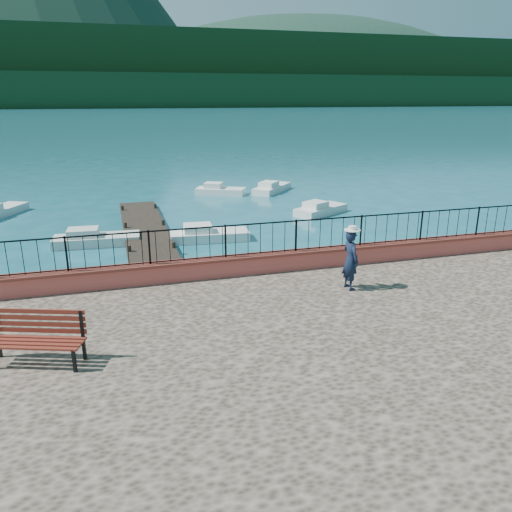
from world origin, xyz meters
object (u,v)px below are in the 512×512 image
boat_2 (321,207)px  person (350,260)px  park_bench (36,349)px  boat_4 (220,188)px  boat_0 (96,236)px  boat_1 (209,232)px  boat_5 (272,186)px

boat_2 → person: bearing=-139.4°
park_bench → boat_4: 24.50m
boat_0 → boat_2: bearing=17.2°
boat_1 → boat_4: 11.24m
park_bench → boat_1: (5.86, 11.99, -1.12)m
boat_0 → boat_2: size_ratio=1.12×
boat_5 → boat_4: bearing=131.8°
boat_0 → boat_2: same height
person → boat_1: person is taller
boat_0 → boat_5: bearing=45.2°
boat_0 → boat_2: 12.36m
person → boat_1: bearing=5.6°
person → boat_2: bearing=-26.2°
boat_4 → boat_5: (3.64, -0.02, 0.00)m
boat_4 → boat_5: size_ratio=0.85×
park_bench → boat_4: park_bench is taller
person → boat_0: (-6.96, 10.71, -1.64)m
person → boat_5: 21.41m
boat_0 → boat_4: (7.86, 10.17, 0.00)m
park_bench → boat_2: size_ratio=0.62×
person → boat_4: 20.96m
boat_1 → boat_2: 7.91m
boat_0 → boat_1: bearing=-4.1°
boat_1 → boat_2: (7.06, 3.56, 0.00)m
boat_4 → boat_5: bearing=25.4°
boat_0 → boat_1: same height
park_bench → boat_0: 12.76m
park_bench → person: person is taller
person → boat_2: 14.58m
boat_2 → park_bench: bearing=-158.7°
park_bench → boat_5: size_ratio=0.54×
boat_0 → boat_1: 5.01m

